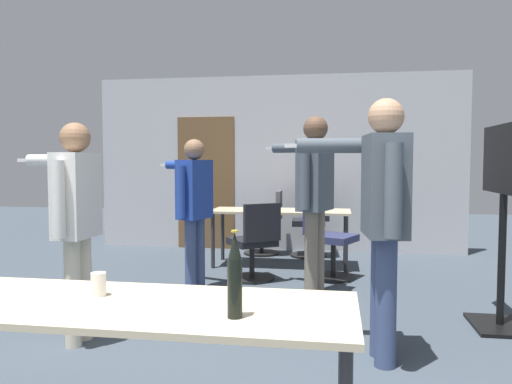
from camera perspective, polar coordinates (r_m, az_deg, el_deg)
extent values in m
cube|color=#BCBCC1|center=(7.66, 2.34, 3.28)|extent=(5.61, 0.10, 2.66)
cube|color=brown|center=(7.82, -5.74, 1.03)|extent=(0.90, 0.02, 2.05)
cube|color=#C6B793|center=(2.36, -14.09, -12.52)|extent=(2.02, 0.71, 0.03)
cylinder|color=#2D2D33|center=(2.59, 9.97, -19.64)|extent=(0.05, 0.05, 0.70)
cube|color=#C6B793|center=(6.48, 2.82, -2.20)|extent=(1.79, 0.67, 0.03)
cylinder|color=#2D2D33|center=(6.41, -4.96, -5.58)|extent=(0.05, 0.05, 0.70)
cylinder|color=#2D2D33|center=(6.22, 10.25, -5.90)|extent=(0.05, 0.05, 0.70)
cylinder|color=#2D2D33|center=(6.94, -3.84, -4.87)|extent=(0.05, 0.05, 0.70)
cylinder|color=#2D2D33|center=(6.76, 10.17, -5.14)|extent=(0.05, 0.05, 0.70)
cube|color=black|center=(4.70, 26.08, -13.55)|extent=(0.44, 0.56, 0.03)
cylinder|color=black|center=(4.57, 26.27, -6.92)|extent=(0.06, 0.06, 1.07)
cube|color=black|center=(4.50, 26.56, 3.41)|extent=(0.04, 1.05, 0.57)
cube|color=#14331E|center=(4.50, 26.84, 3.40)|extent=(0.01, 0.97, 0.50)
cylinder|color=slate|center=(4.98, 6.32, -7.22)|extent=(0.13, 0.13, 0.88)
cylinder|color=slate|center=(5.14, 7.10, -6.88)|extent=(0.13, 0.13, 0.88)
cube|color=#4C5660|center=(4.98, 6.78, 1.87)|extent=(0.37, 0.48, 0.69)
sphere|color=brown|center=(4.99, 6.82, 7.24)|extent=(0.24, 0.24, 0.24)
cylinder|color=#4C5660|center=(4.73, 5.55, 1.61)|extent=(0.10, 0.10, 0.60)
cylinder|color=#4C5660|center=(5.34, 4.91, 5.04)|extent=(0.60, 0.30, 0.10)
cube|color=white|center=(5.48, 1.77, 5.02)|extent=(0.13, 0.07, 0.03)
cylinder|color=#3D4C75|center=(5.22, -7.49, -7.31)|extent=(0.12, 0.12, 0.77)
cylinder|color=#3D4C75|center=(5.35, -6.50, -7.03)|extent=(0.12, 0.12, 0.77)
cube|color=#23429E|center=(5.20, -7.04, 0.32)|extent=(0.32, 0.43, 0.61)
sphere|color=#936B4C|center=(5.20, -7.08, 4.84)|extent=(0.21, 0.21, 0.21)
cylinder|color=#23429E|center=(5.01, -8.58, 0.02)|extent=(0.09, 0.09, 0.53)
cylinder|color=#23429E|center=(5.54, -7.92, 3.08)|extent=(0.53, 0.25, 0.09)
cube|color=white|center=(5.72, -10.32, 3.07)|extent=(0.13, 0.07, 0.03)
cylinder|color=#3D4C75|center=(3.48, 14.61, -12.14)|extent=(0.14, 0.14, 0.87)
cylinder|color=#3D4C75|center=(3.67, 14.05, -11.34)|extent=(0.14, 0.14, 0.87)
cube|color=#4C5660|center=(3.45, 14.52, 0.75)|extent=(0.30, 0.48, 0.68)
sphere|color=tan|center=(3.46, 14.64, 8.37)|extent=(0.24, 0.24, 0.24)
cylinder|color=#4C5660|center=(3.18, 15.44, 0.14)|extent=(0.11, 0.11, 0.59)
cylinder|color=#4C5660|center=(3.69, 9.26, 5.26)|extent=(0.60, 0.16, 0.11)
cube|color=white|center=(3.68, 4.20, 5.30)|extent=(0.12, 0.05, 0.03)
cylinder|color=beige|center=(3.97, -20.21, -10.79)|extent=(0.12, 0.12, 0.80)
cylinder|color=beige|center=(4.10, -19.06, -10.29)|extent=(0.12, 0.12, 0.80)
cube|color=silver|center=(3.92, -19.84, -0.35)|extent=(0.22, 0.39, 0.63)
sphere|color=#936B4C|center=(3.92, -19.98, 5.87)|extent=(0.22, 0.22, 0.22)
cylinder|color=silver|center=(3.72, -21.66, -0.79)|extent=(0.09, 0.09, 0.54)
cylinder|color=silver|center=(4.26, -21.51, 3.40)|extent=(0.55, 0.10, 0.09)
cube|color=white|center=(4.42, -24.85, 3.32)|extent=(0.12, 0.04, 0.03)
cylinder|color=black|center=(7.27, 5.98, -7.18)|extent=(0.52, 0.52, 0.03)
cylinder|color=black|center=(7.23, 5.99, -5.43)|extent=(0.06, 0.06, 0.42)
cube|color=black|center=(7.20, 6.01, -3.46)|extent=(0.49, 0.49, 0.08)
cube|color=black|center=(7.18, 8.10, -1.48)|extent=(0.09, 0.44, 0.42)
cylinder|color=black|center=(5.97, 8.80, -9.58)|extent=(0.52, 0.52, 0.03)
cylinder|color=black|center=(5.93, 8.82, -7.54)|extent=(0.06, 0.06, 0.40)
cube|color=navy|center=(5.89, 8.84, -5.24)|extent=(0.61, 0.61, 0.08)
cube|color=navy|center=(5.97, 6.60, -2.68)|extent=(0.24, 0.42, 0.42)
cylinder|color=black|center=(5.85, -0.47, -9.81)|extent=(0.52, 0.52, 0.03)
cylinder|color=black|center=(5.81, -0.47, -7.89)|extent=(0.06, 0.06, 0.37)
cube|color=black|center=(5.77, -0.47, -5.70)|extent=(0.64, 0.64, 0.08)
cube|color=black|center=(5.50, 0.72, -3.52)|extent=(0.39, 0.30, 0.42)
cylinder|color=black|center=(7.40, 0.62, -6.98)|extent=(0.52, 0.52, 0.03)
cylinder|color=black|center=(7.36, 0.62, -5.31)|extent=(0.06, 0.06, 0.41)
cube|color=#4C4C51|center=(7.33, 0.62, -3.43)|extent=(0.47, 0.47, 0.08)
cube|color=#4C4C51|center=(7.27, 2.66, -1.50)|extent=(0.07, 0.44, 0.42)
cylinder|color=black|center=(2.06, -2.43, -10.94)|extent=(0.06, 0.06, 0.24)
cone|color=black|center=(2.02, -2.45, -6.13)|extent=(0.06, 0.06, 0.11)
cylinder|color=gold|center=(2.01, -2.45, -4.50)|extent=(0.03, 0.03, 0.01)
cylinder|color=silver|center=(2.50, -17.56, -10.03)|extent=(0.07, 0.07, 0.11)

